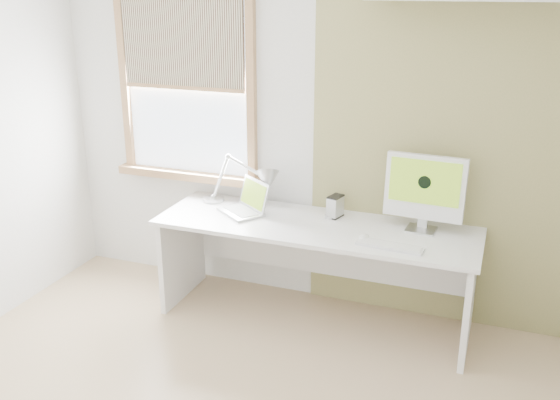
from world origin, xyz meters
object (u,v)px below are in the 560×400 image
at_px(imac, 425,189).
at_px(laptop, 246,204).
at_px(external_drive, 335,206).
at_px(desk, 318,247).
at_px(desk_lamp, 257,182).

bearing_deg(imac, laptop, -175.32).
bearing_deg(external_drive, imac, -2.16).
bearing_deg(desk, laptop, 179.78).
height_order(laptop, imac, imac).
relative_size(desk, external_drive, 13.92).
relative_size(desk_lamp, laptop, 1.59).
xyz_separation_m(laptop, imac, (1.23, 0.10, 0.23)).
relative_size(desk, laptop, 5.27).
height_order(external_drive, imac, imac).
xyz_separation_m(desk, desk_lamp, (-0.49, 0.09, 0.39)).
height_order(desk, external_drive, external_drive).
bearing_deg(imac, desk, -171.53).
height_order(laptop, external_drive, laptop).
relative_size(desk, imac, 4.19).
relative_size(desk_lamp, imac, 1.27).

